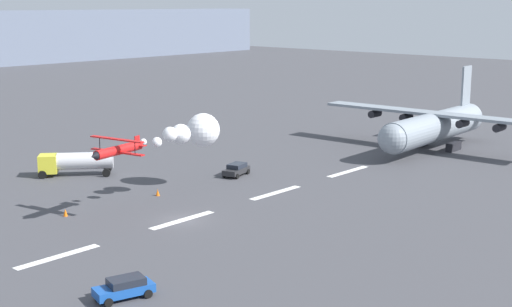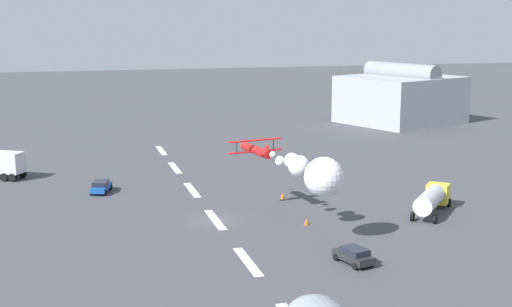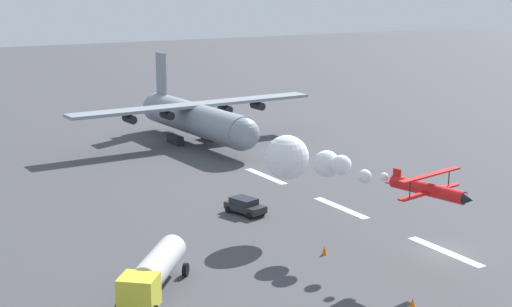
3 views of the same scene
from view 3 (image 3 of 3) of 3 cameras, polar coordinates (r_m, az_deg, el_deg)
name	(u,v)px [view 3 (image 3 of 3)]	position (r m, az deg, el deg)	size (l,w,h in m)	color
ground_plane	(445,251)	(63.63, 14.10, -7.19)	(440.00, 440.00, 0.00)	#424247
runway_stripe_3	(445,251)	(63.62, 14.10, -7.19)	(8.00, 0.90, 0.01)	white
runway_stripe_4	(341,208)	(73.74, 6.42, -4.09)	(8.00, 0.90, 0.01)	white
runway_stripe_5	(266,176)	(85.00, 0.73, -1.72)	(8.00, 0.90, 0.01)	white
cargo_transport_plane	(200,119)	(100.95, -4.26, 2.61)	(26.46, 35.42, 11.48)	gray
stunt_biplane_red	(304,161)	(63.53, 3.63, -0.55)	(19.96, 8.09, 3.83)	red
fuel_tanker_truck	(154,272)	(53.42, -7.72, -8.84)	(8.36, 7.69, 2.90)	yellow
airport_staff_sedan	(245,205)	(71.20, -0.85, -3.95)	(4.39, 2.85, 1.52)	#262628
traffic_cone_near	(413,303)	(52.54, 11.74, -10.99)	(0.44, 0.44, 0.75)	orange
traffic_cone_far	(324,250)	(61.18, 5.18, -7.29)	(0.44, 0.44, 0.75)	orange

